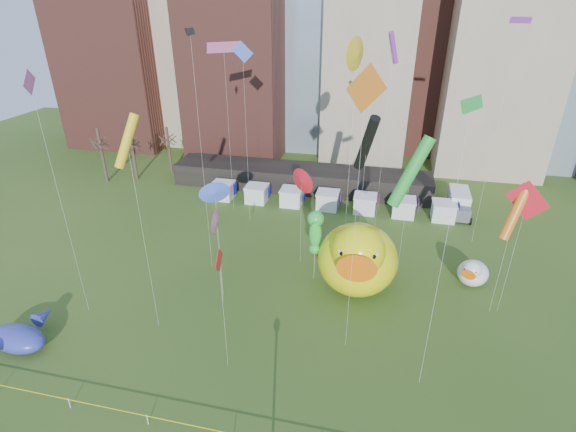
% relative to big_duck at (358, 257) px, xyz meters
% --- Properties ---
extents(skyline, '(101.00, 23.00, 68.00)m').
position_rel_big_duck_xyz_m(skyline, '(-4.04, 42.75, 17.70)').
color(skyline, brown).
rests_on(skyline, ground).
extents(pavilion, '(38.00, 6.00, 3.20)m').
position_rel_big_duck_xyz_m(pavilion, '(-10.29, 23.68, -2.14)').
color(pavilion, black).
rests_on(pavilion, ground).
extents(vendor_tents, '(33.24, 2.80, 2.40)m').
position_rel_big_duck_xyz_m(vendor_tents, '(-5.27, 17.68, -2.63)').
color(vendor_tents, white).
rests_on(vendor_tents, ground).
extents(bare_trees, '(8.44, 6.44, 8.50)m').
position_rel_big_duck_xyz_m(bare_trees, '(-36.46, 22.22, 0.27)').
color(bare_trees, '#382B21').
rests_on(bare_trees, ground).
extents(big_duck, '(8.01, 10.66, 8.14)m').
position_rel_big_duck_xyz_m(big_duck, '(0.00, 0.00, 0.00)').
color(big_duck, '#F0ED0C').
rests_on(big_duck, ground).
extents(small_duck, '(4.03, 4.43, 3.09)m').
position_rel_big_duck_xyz_m(small_duck, '(11.21, 3.41, -2.32)').
color(small_duck, white).
rests_on(small_duck, ground).
extents(seahorse_green, '(1.77, 2.12, 7.75)m').
position_rel_big_duck_xyz_m(seahorse_green, '(-4.28, 0.80, 2.05)').
color(seahorse_green, silver).
rests_on(seahorse_green, ground).
extents(seahorse_purple, '(1.47, 1.67, 4.69)m').
position_rel_big_duck_xyz_m(seahorse_purple, '(-0.17, -0.70, -0.50)').
color(seahorse_purple, silver).
rests_on(seahorse_purple, ground).
extents(whale_inflatable, '(5.29, 6.50, 2.22)m').
position_rel_big_duck_xyz_m(whale_inflatable, '(-26.07, -13.94, -2.72)').
color(whale_inflatable, '#3E348F').
rests_on(whale_inflatable, ground).
extents(box_truck, '(2.94, 6.81, 2.86)m').
position_rel_big_duck_xyz_m(box_truck, '(11.87, 20.31, -2.27)').
color(box_truck, white).
rests_on(box_truck, ground).
extents(kite_0, '(3.30, 0.85, 12.88)m').
position_rel_big_duck_xyz_m(kite_0, '(13.04, -0.47, 7.35)').
color(kite_0, silver).
rests_on(kite_0, ground).
extents(kite_1, '(0.55, 1.94, 9.47)m').
position_rel_big_duck_xyz_m(kite_1, '(-12.05, -4.64, 4.76)').
color(kite_1, silver).
rests_on(kite_1, ground).
extents(kite_2, '(0.50, 1.91, 23.51)m').
position_rel_big_duck_xyz_m(kite_2, '(-15.36, 0.86, 18.98)').
color(kite_2, silver).
rests_on(kite_2, ground).
extents(kite_3, '(1.52, 2.13, 21.01)m').
position_rel_big_duck_xyz_m(kite_3, '(5.68, -10.63, 16.65)').
color(kite_3, silver).
rests_on(kite_3, ground).
extents(kite_4, '(1.09, 2.87, 22.84)m').
position_rel_big_duck_xyz_m(kite_4, '(-1.67, 4.18, 17.65)').
color(kite_4, silver).
rests_on(kite_4, ground).
extents(kite_5, '(1.61, 1.33, 11.71)m').
position_rel_big_duck_xyz_m(kite_5, '(-12.36, -3.76, 7.03)').
color(kite_5, silver).
rests_on(kite_5, ground).
extents(kite_6, '(2.62, 1.74, 22.29)m').
position_rel_big_duck_xyz_m(kite_6, '(-0.11, -7.84, 16.62)').
color(kite_6, silver).
rests_on(kite_6, ground).
extents(kite_7, '(1.42, 1.81, 22.94)m').
position_rel_big_duck_xyz_m(kite_7, '(1.32, 10.12, 17.59)').
color(kite_7, silver).
rests_on(kite_7, ground).
extents(kite_8, '(1.89, 1.90, 10.66)m').
position_rel_big_duck_xyz_m(kite_8, '(-6.25, 3.66, 5.73)').
color(kite_8, silver).
rests_on(kite_8, ground).
extents(kite_9, '(0.43, 1.78, 21.28)m').
position_rel_big_duck_xyz_m(kite_9, '(-23.66, -8.64, 15.65)').
color(kite_9, silver).
rests_on(kite_9, ground).
extents(kite_10, '(2.85, 3.82, 15.48)m').
position_rel_big_duck_xyz_m(kite_10, '(-0.39, 8.52, 8.52)').
color(kite_10, silver).
rests_on(kite_10, ground).
extents(kite_11, '(4.22, 2.92, 14.58)m').
position_rel_big_duck_xyz_m(kite_11, '(4.09, 4.32, 7.33)').
color(kite_11, silver).
rests_on(kite_11, ground).
extents(kite_12, '(2.04, 2.11, 18.67)m').
position_rel_big_duck_xyz_m(kite_12, '(-16.29, -9.23, 12.97)').
color(kite_12, silver).
rests_on(kite_12, ground).
extents(kite_13, '(2.28, 0.42, 21.63)m').
position_rel_big_duck_xyz_m(kite_13, '(-14.54, 11.99, 16.09)').
color(kite_13, silver).
rests_on(kite_13, ground).
extents(kite_14, '(2.38, 2.63, 12.53)m').
position_rel_big_duck_xyz_m(kite_14, '(12.31, -0.68, 6.44)').
color(kite_14, silver).
rests_on(kite_14, ground).
extents(kite_15, '(1.86, 0.55, 24.14)m').
position_rel_big_duck_xyz_m(kite_15, '(12.66, 12.53, 19.56)').
color(kite_15, silver).
rests_on(kite_15, ground).
extents(kite_16, '(0.13, 1.74, 10.58)m').
position_rel_big_duck_xyz_m(kite_16, '(-8.85, -12.17, 5.72)').
color(kite_16, silver).
rests_on(kite_16, ground).
extents(kite_17, '(3.38, 2.84, 21.24)m').
position_rel_big_duck_xyz_m(kite_17, '(-17.61, 14.41, 16.81)').
color(kite_17, silver).
rests_on(kite_17, ground).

